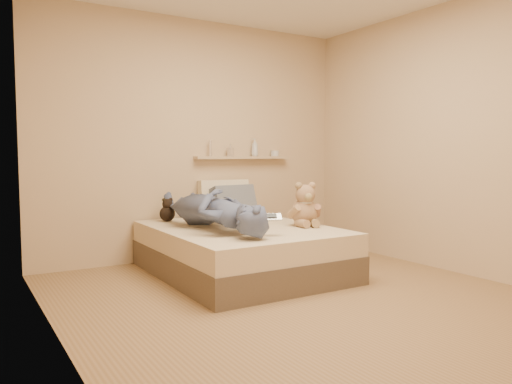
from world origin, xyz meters
TOP-DOWN VIEW (x-y plane):
  - room at (0.00, 0.00)m, footprint 3.80×3.80m
  - bed at (0.00, 0.93)m, footprint 1.50×1.90m
  - game_console at (-0.04, 0.33)m, footprint 0.20×0.14m
  - teddy_bear at (0.56, 0.66)m, footprint 0.34×0.35m
  - dark_plush at (-0.46, 1.65)m, footprint 0.16×0.16m
  - pillow_cream at (0.25, 1.76)m, footprint 0.57×0.28m
  - pillow_grey at (0.31, 1.62)m, footprint 0.52×0.28m
  - person at (-0.29, 0.92)m, footprint 0.59×1.58m
  - wall_shelf at (0.55, 1.84)m, footprint 1.20×0.12m
  - shelf_bottles at (0.66, 1.84)m, footprint 0.92×0.11m

SIDE VIEW (x-z plane):
  - bed at x=0.00m, z-range 0.00..0.45m
  - dark_plush at x=-0.46m, z-range 0.43..0.68m
  - game_console at x=-0.04m, z-range 0.58..0.64m
  - pillow_grey at x=0.31m, z-range 0.44..0.80m
  - teddy_bear at x=0.56m, z-range 0.41..0.84m
  - person at x=-0.29m, z-range 0.45..0.83m
  - pillow_cream at x=0.25m, z-range 0.44..0.86m
  - wall_shelf at x=0.55m, z-range 1.09..1.11m
  - shelf_bottles at x=0.66m, z-range 1.09..1.30m
  - room at x=0.00m, z-range -0.60..3.20m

